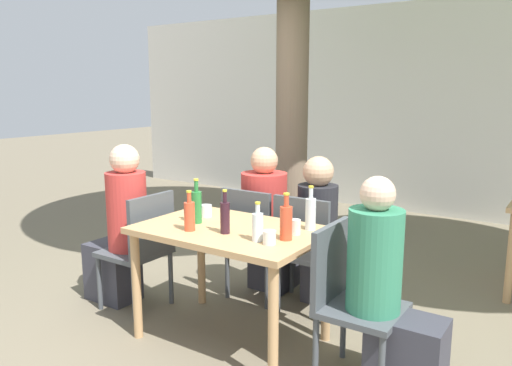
% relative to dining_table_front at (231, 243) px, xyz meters
% --- Properties ---
extents(ground_plane, '(30.00, 30.00, 0.00)m').
position_rel_dining_table_front_xyz_m(ground_plane, '(0.00, 0.00, -0.67)').
color(ground_plane, '#706651').
extents(cafe_building_wall, '(10.00, 0.08, 2.80)m').
position_rel_dining_table_front_xyz_m(cafe_building_wall, '(0.00, 4.28, 0.73)').
color(cafe_building_wall, beige).
rests_on(cafe_building_wall, ground_plane).
extents(dining_table_front, '(1.20, 0.79, 0.78)m').
position_rel_dining_table_front_xyz_m(dining_table_front, '(0.00, 0.00, 0.00)').
color(dining_table_front, tan).
rests_on(dining_table_front, ground_plane).
extents(patio_chair_0, '(0.44, 0.44, 0.91)m').
position_rel_dining_table_front_xyz_m(patio_chair_0, '(-0.83, 0.00, -0.16)').
color(patio_chair_0, '#474C51').
rests_on(patio_chair_0, ground_plane).
extents(patio_chair_1, '(0.44, 0.44, 0.91)m').
position_rel_dining_table_front_xyz_m(patio_chair_1, '(0.83, 0.00, -0.16)').
color(patio_chair_1, '#474C51').
rests_on(patio_chair_1, ground_plane).
extents(patio_chair_2, '(0.44, 0.44, 0.91)m').
position_rel_dining_table_front_xyz_m(patio_chair_2, '(-0.24, 0.63, -0.16)').
color(patio_chair_2, '#474C51').
rests_on(patio_chair_2, ground_plane).
extents(patio_chair_3, '(0.44, 0.44, 0.91)m').
position_rel_dining_table_front_xyz_m(patio_chair_3, '(0.24, 0.63, -0.16)').
color(patio_chair_3, '#474C51').
rests_on(patio_chair_3, ground_plane).
extents(person_seated_0, '(0.55, 0.30, 1.26)m').
position_rel_dining_table_front_xyz_m(person_seated_0, '(-1.06, -0.00, -0.11)').
color(person_seated_0, '#383842').
rests_on(person_seated_0, ground_plane).
extents(person_seated_1, '(0.55, 0.30, 1.21)m').
position_rel_dining_table_front_xyz_m(person_seated_1, '(1.07, -0.00, -0.14)').
color(person_seated_1, '#383842').
rests_on(person_seated_1, ground_plane).
extents(person_seated_2, '(0.37, 0.58, 1.22)m').
position_rel_dining_table_front_xyz_m(person_seated_2, '(-0.24, 0.86, -0.12)').
color(person_seated_2, '#383842').
rests_on(person_seated_2, ground_plane).
extents(person_seated_3, '(0.30, 0.55, 1.18)m').
position_rel_dining_table_front_xyz_m(person_seated_3, '(0.24, 0.87, -0.14)').
color(person_seated_3, '#383842').
rests_on(person_seated_3, ground_plane).
extents(water_bottle_0, '(0.07, 0.07, 0.29)m').
position_rel_dining_table_front_xyz_m(water_bottle_0, '(0.45, 0.25, 0.22)').
color(water_bottle_0, silver).
rests_on(water_bottle_0, dining_table_front).
extents(green_bottle_1, '(0.07, 0.07, 0.30)m').
position_rel_dining_table_front_xyz_m(green_bottle_1, '(-0.26, -0.03, 0.22)').
color(green_bottle_1, '#287A38').
rests_on(green_bottle_1, dining_table_front).
extents(soda_bottle_2, '(0.07, 0.07, 0.26)m').
position_rel_dining_table_front_xyz_m(soda_bottle_2, '(-0.18, -0.20, 0.21)').
color(soda_bottle_2, '#DB4C2D').
rests_on(soda_bottle_2, dining_table_front).
extents(wine_bottle_3, '(0.06, 0.06, 0.28)m').
position_rel_dining_table_front_xyz_m(wine_bottle_3, '(0.05, -0.12, 0.21)').
color(wine_bottle_3, '#331923').
rests_on(wine_bottle_3, dining_table_front).
extents(soda_bottle_4, '(0.08, 0.08, 0.29)m').
position_rel_dining_table_front_xyz_m(soda_bottle_4, '(0.43, -0.03, 0.22)').
color(soda_bottle_4, '#DB4C2D').
rests_on(soda_bottle_4, dining_table_front).
extents(water_bottle_5, '(0.07, 0.07, 0.24)m').
position_rel_dining_table_front_xyz_m(water_bottle_5, '(0.31, -0.14, 0.20)').
color(water_bottle_5, silver).
rests_on(water_bottle_5, dining_table_front).
extents(drinking_glass_0, '(0.08, 0.08, 0.08)m').
position_rel_dining_table_front_xyz_m(drinking_glass_0, '(-0.32, 0.14, 0.15)').
color(drinking_glass_0, white).
rests_on(drinking_glass_0, dining_table_front).
extents(drinking_glass_1, '(0.08, 0.08, 0.08)m').
position_rel_dining_table_front_xyz_m(drinking_glass_1, '(0.40, -0.16, 0.14)').
color(drinking_glass_1, silver).
rests_on(drinking_glass_1, dining_table_front).
extents(drinking_glass_2, '(0.07, 0.07, 0.09)m').
position_rel_dining_table_front_xyz_m(drinking_glass_2, '(0.42, 0.10, 0.15)').
color(drinking_glass_2, silver).
rests_on(drinking_glass_2, dining_table_front).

